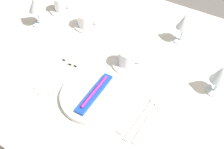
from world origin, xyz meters
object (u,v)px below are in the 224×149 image
(fork_inner, at_px, (60,75))
(spoon_dessert, at_px, (151,115))
(coffee_cup_far, at_px, (128,57))
(spoon_soup, at_px, (145,112))
(toothbrush_package, at_px, (94,93))
(wine_glass_right, at_px, (36,5))
(wine_glass_centre, at_px, (221,75))
(wine_glass_left, at_px, (184,23))
(fork_salad, at_px, (54,70))
(coffee_cup_left, at_px, (87,19))
(dinner_plate, at_px, (95,96))
(fork_outer, at_px, (66,75))
(coffee_cup_right, at_px, (61,4))
(dinner_knife, at_px, (134,113))

(fork_inner, bearing_deg, spoon_dessert, 3.32)
(coffee_cup_far, bearing_deg, spoon_soup, -45.23)
(toothbrush_package, relative_size, wine_glass_right, 1.38)
(wine_glass_centre, relative_size, wine_glass_left, 0.92)
(fork_salad, distance_m, coffee_cup_left, 0.33)
(spoon_soup, xyz_separation_m, coffee_cup_left, (-0.48, 0.30, 0.04))
(dinner_plate, distance_m, spoon_dessert, 0.22)
(dinner_plate, bearing_deg, fork_outer, 169.42)
(fork_salad, bearing_deg, dinner_plate, -7.10)
(fork_inner, relative_size, coffee_cup_right, 2.39)
(spoon_dessert, height_order, coffee_cup_left, coffee_cup_left)
(fork_salad, bearing_deg, coffee_cup_far, 38.76)
(dinner_knife, xyz_separation_m, spoon_soup, (0.03, 0.02, -0.00))
(dinner_plate, distance_m, spoon_soup, 0.20)
(dinner_knife, xyz_separation_m, wine_glass_right, (-0.66, 0.22, 0.11))
(toothbrush_package, distance_m, fork_inner, 0.19)
(toothbrush_package, xyz_separation_m, wine_glass_right, (-0.50, 0.24, 0.08))
(dinner_plate, relative_size, spoon_soup, 1.15)
(spoon_soup, relative_size, spoon_dessert, 1.04)
(fork_salad, xyz_separation_m, coffee_cup_left, (-0.06, 0.32, 0.04))
(fork_salad, relative_size, wine_glass_left, 1.57)
(spoon_dessert, relative_size, coffee_cup_left, 2.07)
(fork_salad, bearing_deg, spoon_dessert, 1.77)
(spoon_soup, height_order, wine_glass_left, wine_glass_left)
(fork_inner, height_order, dinner_knife, same)
(dinner_knife, bearing_deg, wine_glass_right, 161.64)
(toothbrush_package, xyz_separation_m, fork_salad, (-0.23, 0.03, -0.02))
(coffee_cup_far, xyz_separation_m, wine_glass_centre, (0.35, 0.05, 0.05))
(toothbrush_package, height_order, coffee_cup_left, coffee_cup_left)
(dinner_plate, bearing_deg, coffee_cup_left, 129.97)
(wine_glass_left, bearing_deg, dinner_plate, -105.63)
(coffee_cup_right, relative_size, coffee_cup_far, 0.99)
(coffee_cup_far, height_order, wine_glass_right, wine_glass_right)
(coffee_cup_far, xyz_separation_m, wine_glass_left, (0.12, 0.27, 0.06))
(dinner_plate, xyz_separation_m, spoon_dessert, (0.22, 0.04, -0.01))
(spoon_dessert, xyz_separation_m, wine_glass_right, (-0.71, 0.19, 0.11))
(fork_outer, bearing_deg, coffee_cup_right, 131.75)
(dinner_plate, distance_m, wine_glass_right, 0.56)
(spoon_soup, distance_m, coffee_cup_far, 0.26)
(fork_outer, xyz_separation_m, fork_salad, (-0.06, -0.00, 0.00))
(toothbrush_package, height_order, wine_glass_right, wine_glass_right)
(wine_glass_right, bearing_deg, fork_inner, -35.11)
(wine_glass_right, bearing_deg, spoon_soup, -15.75)
(coffee_cup_right, xyz_separation_m, wine_glass_centre, (0.85, -0.11, 0.05))
(spoon_soup, height_order, coffee_cup_far, coffee_cup_far)
(wine_glass_centre, bearing_deg, toothbrush_package, -143.38)
(spoon_soup, xyz_separation_m, wine_glass_centre, (0.18, 0.23, 0.09))
(toothbrush_package, bearing_deg, dinner_knife, 6.20)
(dinner_knife, bearing_deg, coffee_cup_far, 125.64)
(coffee_cup_left, distance_m, coffee_cup_right, 0.19)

